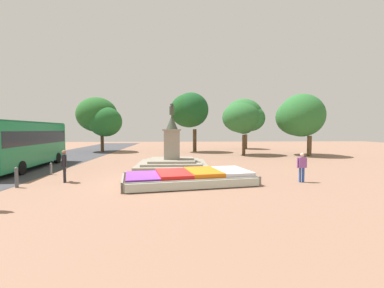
{
  "coord_description": "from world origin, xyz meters",
  "views": [
    {
      "loc": [
        1.46,
        -14.07,
        2.87
      ],
      "look_at": [
        2.37,
        3.49,
        1.88
      ],
      "focal_mm": 24.0,
      "sensor_mm": 36.0,
      "label": 1
    }
  ],
  "objects_px": {
    "kerb_bollard_mid_b": "(16,177)",
    "kerb_bollard_north": "(51,168)",
    "flower_planter": "(190,178)",
    "pedestrian_near_planter": "(302,165)",
    "statue_monument": "(172,155)",
    "pedestrian_with_handbag": "(64,164)",
    "city_bus": "(24,142)"
  },
  "relations": [
    {
      "from": "flower_planter",
      "to": "statue_monument",
      "type": "bearing_deg",
      "value": 99.17
    },
    {
      "from": "statue_monument",
      "to": "pedestrian_with_handbag",
      "type": "xyz_separation_m",
      "value": [
        -5.66,
        -6.53,
        0.18
      ]
    },
    {
      "from": "pedestrian_with_handbag",
      "to": "pedestrian_near_planter",
      "type": "bearing_deg",
      "value": -2.8
    },
    {
      "from": "flower_planter",
      "to": "pedestrian_near_planter",
      "type": "xyz_separation_m",
      "value": [
        6.08,
        0.01,
        0.62
      ]
    },
    {
      "from": "flower_planter",
      "to": "kerb_bollard_north",
      "type": "distance_m",
      "value": 9.25
    },
    {
      "from": "flower_planter",
      "to": "city_bus",
      "type": "xyz_separation_m",
      "value": [
        -11.81,
        5.59,
        1.66
      ]
    },
    {
      "from": "pedestrian_near_planter",
      "to": "kerb_bollard_mid_b",
      "type": "distance_m",
      "value": 14.73
    },
    {
      "from": "pedestrian_with_handbag",
      "to": "flower_planter",
      "type": "bearing_deg",
      "value": -5.41
    },
    {
      "from": "pedestrian_near_planter",
      "to": "kerb_bollard_north",
      "type": "distance_m",
      "value": 15.12
    },
    {
      "from": "flower_planter",
      "to": "pedestrian_with_handbag",
      "type": "distance_m",
      "value": 6.89
    },
    {
      "from": "city_bus",
      "to": "pedestrian_with_handbag",
      "type": "height_order",
      "value": "city_bus"
    },
    {
      "from": "statue_monument",
      "to": "pedestrian_near_planter",
      "type": "relative_size",
      "value": 3.43
    },
    {
      "from": "kerb_bollard_mid_b",
      "to": "kerb_bollard_north",
      "type": "distance_m",
      "value": 3.62
    },
    {
      "from": "statue_monument",
      "to": "kerb_bollard_mid_b",
      "type": "height_order",
      "value": "statue_monument"
    },
    {
      "from": "flower_planter",
      "to": "statue_monument",
      "type": "relative_size",
      "value": 1.33
    },
    {
      "from": "kerb_bollard_north",
      "to": "city_bus",
      "type": "bearing_deg",
      "value": 140.93
    },
    {
      "from": "city_bus",
      "to": "kerb_bollard_north",
      "type": "height_order",
      "value": "city_bus"
    },
    {
      "from": "flower_planter",
      "to": "statue_monument",
      "type": "height_order",
      "value": "statue_monument"
    },
    {
      "from": "flower_planter",
      "to": "pedestrian_near_planter",
      "type": "height_order",
      "value": "pedestrian_near_planter"
    },
    {
      "from": "kerb_bollard_mid_b",
      "to": "flower_planter",
      "type": "bearing_deg",
      "value": 3.54
    },
    {
      "from": "statue_monument",
      "to": "pedestrian_near_planter",
      "type": "bearing_deg",
      "value": -44.71
    },
    {
      "from": "kerb_bollard_mid_b",
      "to": "city_bus",
      "type": "bearing_deg",
      "value": 117.42
    },
    {
      "from": "flower_planter",
      "to": "city_bus",
      "type": "distance_m",
      "value": 13.17
    },
    {
      "from": "pedestrian_with_handbag",
      "to": "kerb_bollard_north",
      "type": "distance_m",
      "value": 3.15
    },
    {
      "from": "statue_monument",
      "to": "pedestrian_near_planter",
      "type": "distance_m",
      "value": 10.19
    },
    {
      "from": "flower_planter",
      "to": "city_bus",
      "type": "height_order",
      "value": "city_bus"
    },
    {
      "from": "city_bus",
      "to": "kerb_bollard_north",
      "type": "distance_m",
      "value": 4.27
    },
    {
      "from": "pedestrian_with_handbag",
      "to": "kerb_bollard_mid_b",
      "type": "relative_size",
      "value": 1.72
    },
    {
      "from": "kerb_bollard_mid_b",
      "to": "statue_monument",
      "type": "bearing_deg",
      "value": 45.91
    },
    {
      "from": "kerb_bollard_mid_b",
      "to": "kerb_bollard_north",
      "type": "bearing_deg",
      "value": 91.44
    },
    {
      "from": "statue_monument",
      "to": "flower_planter",
      "type": "bearing_deg",
      "value": -80.83
    },
    {
      "from": "statue_monument",
      "to": "kerb_bollard_mid_b",
      "type": "xyz_separation_m",
      "value": [
        -7.47,
        -7.71,
        -0.29
      ]
    }
  ]
}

